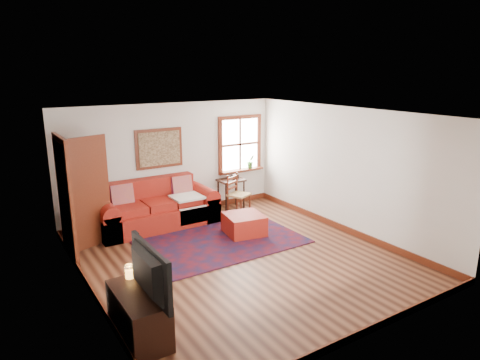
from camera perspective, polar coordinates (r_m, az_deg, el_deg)
ground at (r=7.58m, az=-0.10°, el=-10.33°), size 5.50×5.50×0.00m
room_envelope at (r=7.06m, az=-0.18°, el=1.97°), size 5.04×5.54×2.52m
window at (r=10.29m, az=0.19°, el=4.04°), size 1.18×0.20×1.38m
doorway at (r=8.01m, az=-20.70°, el=-1.74°), size 0.89×1.08×2.14m
framed_artwork at (r=9.31m, az=-10.71°, el=4.16°), size 1.05×0.07×0.85m
persian_rug at (r=8.41m, az=-3.23°, el=-7.68°), size 2.99×2.39×0.02m
red_leather_sofa at (r=9.11m, az=-11.07°, el=-4.08°), size 2.47×1.02×0.97m
red_ottoman at (r=8.53m, az=0.55°, el=-5.94°), size 0.82×0.82×0.41m
side_table at (r=9.99m, az=-1.20°, el=-0.60°), size 0.59×0.44×0.70m
ladder_back_chair at (r=9.61m, az=-0.42°, el=-1.71°), size 0.56×0.55×0.92m
media_cabinet at (r=5.58m, az=-13.36°, el=-17.10°), size 0.48×1.07×0.59m
television at (r=5.17m, az=-12.99°, el=-12.00°), size 0.15×1.11×0.64m
candle_hurricane at (r=5.76m, az=-14.52°, el=-11.80°), size 0.12×0.12×0.18m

